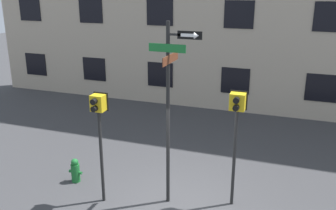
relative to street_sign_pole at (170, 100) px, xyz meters
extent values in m
plane|color=#38383A|center=(0.23, -0.19, -2.71)|extent=(60.00, 60.00, 0.00)
cube|color=black|center=(-10.05, 7.67, -1.33)|extent=(1.21, 0.03, 1.11)
cube|color=black|center=(-6.62, 7.67, -1.33)|extent=(1.21, 0.03, 1.11)
cube|color=black|center=(-3.19, 7.67, -1.33)|extent=(1.21, 0.03, 1.11)
cube|color=black|center=(0.23, 7.67, -1.33)|extent=(1.21, 0.03, 1.11)
cube|color=black|center=(3.66, 7.67, -1.33)|extent=(1.21, 0.03, 1.11)
cube|color=black|center=(-10.05, 7.67, 1.43)|extent=(1.21, 0.03, 1.11)
cube|color=black|center=(-6.62, 7.67, 1.43)|extent=(1.21, 0.03, 1.11)
cube|color=black|center=(-3.19, 7.67, 1.43)|extent=(1.21, 0.03, 1.11)
cube|color=black|center=(0.23, 7.67, 1.43)|extent=(1.21, 0.03, 1.11)
cube|color=black|center=(3.66, 7.67, 1.43)|extent=(1.21, 0.03, 1.11)
cylinder|color=black|center=(-0.06, 0.01, -0.44)|extent=(0.09, 0.09, 4.53)
cube|color=black|center=(0.19, 0.01, 1.53)|extent=(0.51, 0.05, 0.05)
cube|color=#196B2D|center=(-0.06, -0.05, 1.23)|extent=(0.88, 0.02, 0.19)
cube|color=brown|center=(0.00, 0.01, 0.98)|extent=(0.02, 1.01, 0.20)
cube|color=black|center=(0.45, -0.01, 1.53)|extent=(0.56, 0.02, 0.18)
cube|color=white|center=(0.41, -0.02, 1.53)|extent=(0.32, 0.01, 0.07)
cone|color=white|center=(0.61, -0.02, 1.53)|extent=(0.10, 0.14, 0.14)
cylinder|color=black|center=(-1.62, -0.52, -1.49)|extent=(0.08, 0.08, 2.43)
cube|color=gold|center=(-1.62, -0.52, -0.08)|extent=(0.32, 0.26, 0.39)
cube|color=black|center=(-1.62, -0.38, -0.08)|extent=(0.38, 0.02, 0.45)
cylinder|color=black|center=(-1.62, -0.71, 0.01)|extent=(0.14, 0.12, 0.14)
cylinder|color=black|center=(-1.62, -0.71, -0.17)|extent=(0.14, 0.12, 0.14)
cylinder|color=silver|center=(-1.62, -0.66, 0.01)|extent=(0.11, 0.01, 0.11)
cylinder|color=black|center=(1.50, 0.43, -1.46)|extent=(0.08, 0.08, 2.51)
cube|color=gold|center=(1.50, 0.43, 0.00)|extent=(0.35, 0.26, 0.40)
cube|color=black|center=(1.50, 0.57, 0.00)|extent=(0.41, 0.02, 0.46)
cylinder|color=black|center=(1.50, 0.24, 0.09)|extent=(0.14, 0.12, 0.14)
cylinder|color=black|center=(1.50, 0.24, -0.09)|extent=(0.14, 0.12, 0.14)
cylinder|color=#EA4C14|center=(1.50, 0.30, 0.09)|extent=(0.11, 0.01, 0.11)
cylinder|color=#196028|center=(-2.84, 0.08, -2.45)|extent=(0.24, 0.24, 0.53)
sphere|color=#196028|center=(-2.84, 0.08, -2.12)|extent=(0.20, 0.20, 0.20)
cylinder|color=#196028|center=(-3.00, 0.08, -2.42)|extent=(0.08, 0.08, 0.08)
cylinder|color=#196028|center=(-2.68, 0.08, -2.42)|extent=(0.08, 0.08, 0.08)
camera|label=1|loc=(2.77, -7.88, 2.58)|focal=40.00mm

